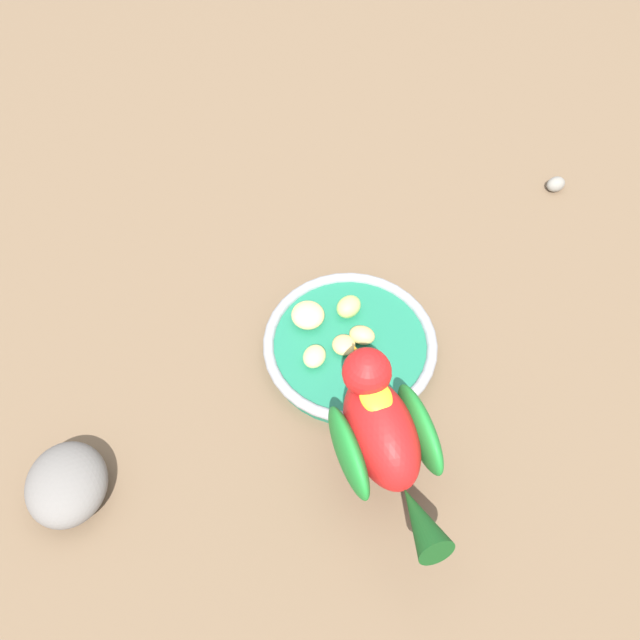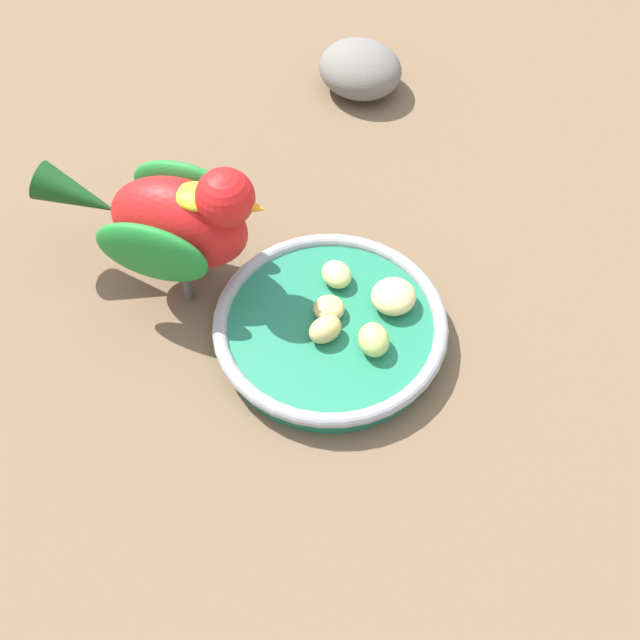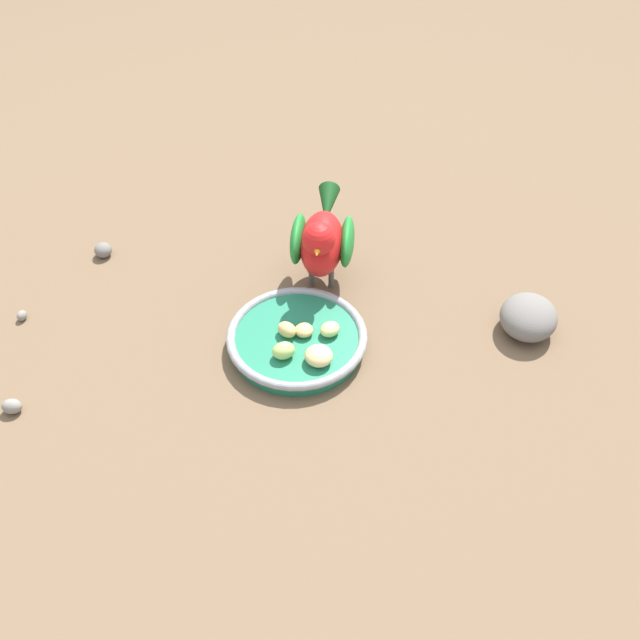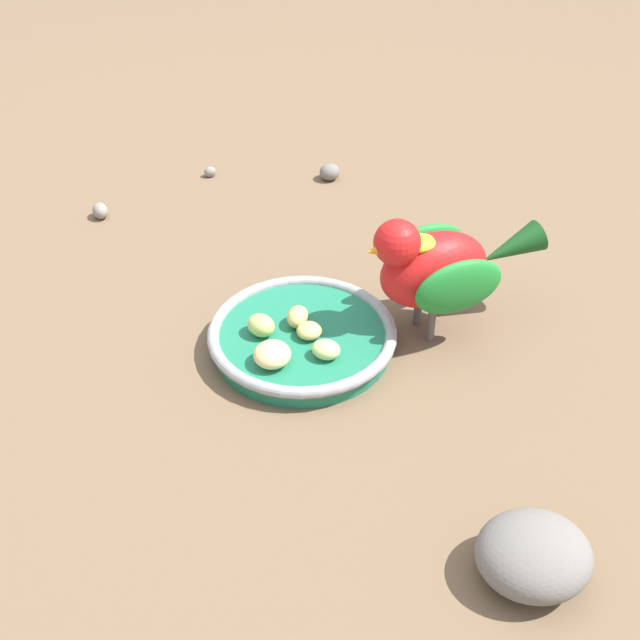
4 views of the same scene
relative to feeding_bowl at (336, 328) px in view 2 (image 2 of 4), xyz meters
name	(u,v)px [view 2 (image 2 of 4)]	position (x,y,z in m)	size (l,w,h in m)	color
ground_plane	(334,365)	(0.03, 0.00, -0.01)	(4.00, 4.00, 0.00)	brown
feeding_bowl	(336,328)	(0.00, 0.00, 0.00)	(0.19, 0.19, 0.03)	#1E7251
apple_piece_0	(325,329)	(0.01, -0.01, 0.02)	(0.03, 0.02, 0.02)	tan
apple_piece_1	(373,338)	(0.02, 0.03, 0.02)	(0.03, 0.02, 0.02)	#B2CC66
apple_piece_2	(394,296)	(-0.01, 0.05, 0.02)	(0.04, 0.04, 0.02)	#E5C67F
apple_piece_3	(337,274)	(-0.04, 0.01, 0.01)	(0.03, 0.02, 0.02)	#C6D17A
apple_piece_4	(334,308)	(-0.01, 0.00, 0.01)	(0.03, 0.02, 0.01)	tan
parrot	(174,218)	(-0.07, -0.12, 0.07)	(0.12, 0.19, 0.14)	#59544C
rock_large	(360,69)	(-0.31, 0.06, 0.01)	(0.09, 0.08, 0.05)	slate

